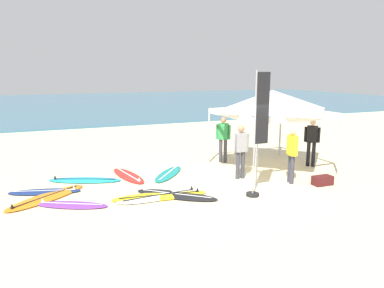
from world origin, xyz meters
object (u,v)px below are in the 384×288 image
surfboard_teal (168,174)px  surfboard_purple (71,205)px  surfboard_black (176,195)px  surfboard_red (128,176)px  surfboard_white (160,196)px  surfboard_cyan (84,180)px  surfboard_yellow (160,196)px  surfboard_orange (46,197)px  canopy_tent (272,101)px  person_green (223,136)px  gear_bag_near_tent (322,180)px  surfboard_navy (45,192)px  person_grey (241,148)px  person_yellow (292,151)px  banner_flag (258,139)px  person_black (312,139)px

surfboard_teal → surfboard_purple: (-3.22, -1.74, 0.00)m
surfboard_black → surfboard_red: (-0.78, 2.37, 0.00)m
surfboard_red → surfboard_white: bearing=-81.7°
surfboard_cyan → surfboard_yellow: bearing=-53.5°
surfboard_black → surfboard_orange: bearing=160.3°
canopy_tent → surfboard_black: (-4.06, -1.45, -2.35)m
surfboard_red → person_green: size_ratio=1.27×
gear_bag_near_tent → surfboard_purple: bearing=171.1°
surfboard_teal → surfboard_purple: bearing=-151.6°
surfboard_navy → person_green: 6.46m
surfboard_black → surfboard_white: bearing=169.0°
surfboard_black → person_grey: person_grey is taller
surfboard_cyan → surfboard_yellow: size_ratio=0.87×
person_yellow → person_green: 3.19m
canopy_tent → person_grey: bearing=-157.2°
surfboard_orange → gear_bag_near_tent: (7.70, -1.96, 0.10)m
surfboard_red → surfboard_teal: bearing=-13.1°
surfboard_navy → banner_flag: size_ratio=0.60×
surfboard_navy → surfboard_red: bearing=14.9°
surfboard_teal → surfboard_orange: (-3.79, -0.90, -0.00)m
surfboard_purple → surfboard_orange: size_ratio=0.80×
surfboard_black → banner_flag: bearing=-21.3°
banner_flag → surfboard_navy: bearing=155.0°
surfboard_cyan → person_black: person_black is taller
surfboard_cyan → surfboard_teal: same height
surfboard_purple → surfboard_navy: bearing=113.6°
surfboard_teal → surfboard_purple: 3.66m
surfboard_purple → banner_flag: 5.14m
person_grey → person_black: same height
canopy_tent → surfboard_white: bearing=-163.2°
surfboard_white → surfboard_yellow: bearing=0.2°
surfboard_white → surfboard_red: same height
person_yellow → surfboard_cyan: bearing=155.4°
surfboard_cyan → person_green: person_green is taller
surfboard_purple → person_grey: person_grey is taller
surfboard_purple → surfboard_black: same height
surfboard_black → person_black: size_ratio=1.27×
surfboard_yellow → canopy_tent: bearing=16.9°
person_black → person_yellow: (-1.93, -1.34, 0.00)m
gear_bag_near_tent → surfboard_yellow: bearing=169.8°
surfboard_red → surfboard_navy: same height
surfboard_teal → gear_bag_near_tent: 4.84m
person_grey → person_yellow: size_ratio=1.00×
surfboard_purple → person_yellow: size_ratio=1.10×
surfboard_black → surfboard_navy: (-3.31, 1.70, 0.00)m
surfboard_teal → surfboard_yellow: (-0.93, -1.99, -0.00)m
canopy_tent → person_black: size_ratio=1.94×
surfboard_teal → person_black: 5.26m
surfboard_teal → surfboard_orange: size_ratio=0.82×
surfboard_purple → surfboard_navy: (-0.60, 1.37, -0.00)m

